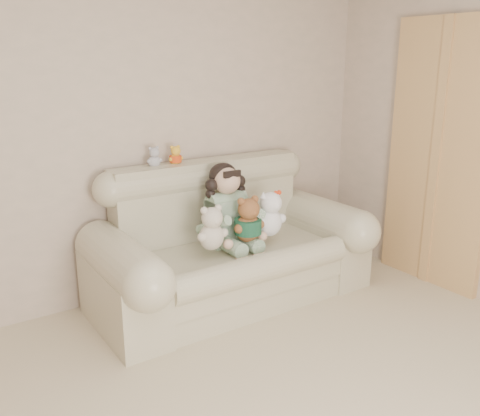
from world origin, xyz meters
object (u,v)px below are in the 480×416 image
sofa (233,235)px  white_cat (270,209)px  seated_child (227,204)px  cream_teddy (211,224)px  brown_teddy (248,215)px

sofa → white_cat: sofa is taller
seated_child → cream_teddy: (-0.26, -0.21, -0.05)m
brown_teddy → sofa: bearing=118.7°
white_cat → seated_child: bearing=130.6°
sofa → cream_teddy: size_ratio=5.64×
seated_child → cream_teddy: 0.34m
sofa → white_cat: (0.26, -0.12, 0.19)m
seated_child → cream_teddy: size_ratio=1.71×
sofa → seated_child: bearing=90.8°
sofa → white_cat: size_ratio=5.11×
sofa → brown_teddy: bearing=-72.2°
brown_teddy → white_cat: 0.21m
seated_child → white_cat: size_ratio=1.55×
sofa → brown_teddy: 0.23m
brown_teddy → cream_teddy: 0.30m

